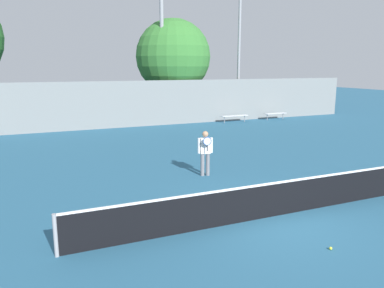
# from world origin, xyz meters

# --- Properties ---
(ground_plane) EXTENTS (100.00, 100.00, 0.00)m
(ground_plane) POSITION_xyz_m (0.00, 0.00, 0.00)
(ground_plane) COLOR #285B7A
(tennis_net) EXTENTS (10.96, 0.09, 0.95)m
(tennis_net) POSITION_xyz_m (0.00, 0.00, 0.49)
(tennis_net) COLOR #99999E
(tennis_net) RESTS_ON ground_plane
(tennis_player) EXTENTS (0.56, 0.45, 1.66)m
(tennis_player) POSITION_xyz_m (0.01, 4.19, 0.94)
(tennis_player) COLOR slate
(tennis_player) RESTS_ON ground_plane
(bench_adjacent_court) EXTENTS (2.07, 0.40, 0.50)m
(bench_adjacent_court) POSITION_xyz_m (7.71, 15.52, 0.46)
(bench_adjacent_court) COLOR silver
(bench_adjacent_court) RESTS_ON ground_plane
(bench_by_gate) EXTENTS (1.79, 0.40, 0.50)m
(bench_by_gate) POSITION_xyz_m (11.23, 15.52, 0.45)
(bench_by_gate) COLOR silver
(bench_by_gate) RESTS_ON ground_plane
(light_pole_near_left) EXTENTS (0.90, 0.60, 12.21)m
(light_pole_near_left) POSITION_xyz_m (2.93, 17.39, 6.87)
(light_pole_near_left) COLOR #939399
(light_pole_near_left) RESTS_ON ground_plane
(light_pole_far_right) EXTENTS (0.90, 0.60, 10.31)m
(light_pole_far_right) POSITION_xyz_m (8.71, 16.84, 6.37)
(light_pole_far_right) COLOR #939399
(light_pole_far_right) RESTS_ON ground_plane
(tennis_ball) EXTENTS (0.07, 0.07, 0.07)m
(tennis_ball) POSITION_xyz_m (0.10, -2.06, 0.03)
(tennis_ball) COLOR #D1E038
(tennis_ball) RESTS_ON ground_plane
(back_fence) EXTENTS (35.76, 0.06, 3.04)m
(back_fence) POSITION_xyz_m (0.00, 16.38, 1.52)
(back_fence) COLOR gray
(back_fence) RESTS_ON ground_plane
(tree_green_broad) EXTENTS (5.47, 5.47, 7.39)m
(tree_green_broad) POSITION_xyz_m (4.24, 18.70, 4.65)
(tree_green_broad) COLOR brown
(tree_green_broad) RESTS_ON ground_plane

